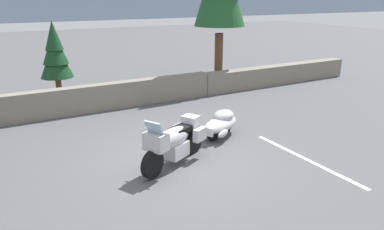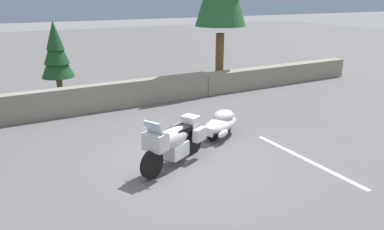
{
  "view_description": "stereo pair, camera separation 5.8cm",
  "coord_description": "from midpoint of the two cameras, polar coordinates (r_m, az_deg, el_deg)",
  "views": [
    {
      "loc": [
        -3.82,
        -7.46,
        3.93
      ],
      "look_at": [
        0.88,
        0.8,
        0.85
      ],
      "focal_mm": 34.53,
      "sensor_mm": 36.0,
      "label": 1
    },
    {
      "loc": [
        -3.77,
        -7.49,
        3.93
      ],
      "look_at": [
        0.88,
        0.8,
        0.85
      ],
      "focal_mm": 34.53,
      "sensor_mm": 36.0,
      "label": 2
    }
  ],
  "objects": [
    {
      "name": "pine_tree_secondary",
      "position": [
        14.69,
        -20.17,
        9.05
      ],
      "size": [
        1.2,
        1.2,
        3.09
      ],
      "color": "brown",
      "rests_on": "ground"
    },
    {
      "name": "stone_guard_wall",
      "position": [
        13.91,
        -9.74,
        3.22
      ],
      "size": [
        24.0,
        0.6,
        0.94
      ],
      "color": "slate",
      "rests_on": "ground"
    },
    {
      "name": "touring_motorcycle",
      "position": [
        8.85,
        -2.68,
        -4.0
      ],
      "size": [
        2.12,
        1.35,
        1.33
      ],
      "color": "black",
      "rests_on": "ground"
    },
    {
      "name": "parking_stripe_marker",
      "position": [
        9.78,
        17.37,
        -6.57
      ],
      "size": [
        0.12,
        3.6,
        0.01
      ],
      "primitive_type": "cube",
      "color": "silver",
      "rests_on": "ground"
    },
    {
      "name": "ground_plane",
      "position": [
        9.26,
        -2.17,
        -7.17
      ],
      "size": [
        80.0,
        80.0,
        0.0
      ],
      "primitive_type": "plane",
      "color": "#4C4C4F"
    },
    {
      "name": "car_shaped_trailer",
      "position": [
        10.73,
        4.62,
        -1.24
      ],
      "size": [
        2.13,
        1.32,
        0.76
      ],
      "color": "black",
      "rests_on": "ground"
    }
  ]
}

